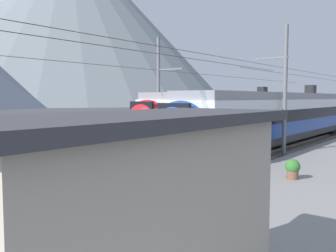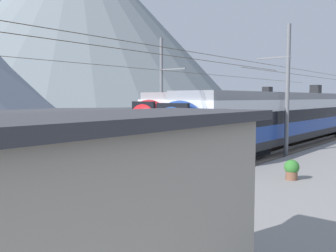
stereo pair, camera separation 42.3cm
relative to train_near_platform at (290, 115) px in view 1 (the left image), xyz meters
name	(u,v)px [view 1 (the left image)]	position (x,y,z in m)	size (l,w,h in m)	color
ground_plane	(155,196)	(-16.90, -1.18, -2.23)	(400.00, 400.00, 0.00)	#424247
platform_slab	(287,219)	(-16.90, -5.98, -2.08)	(120.00, 7.70, 0.29)	gray
track_near	(131,190)	(-16.90, 0.00, -2.16)	(120.00, 3.00, 0.28)	slate
track_far	(48,172)	(-16.90, 5.24, -2.16)	(120.00, 3.00, 0.28)	slate
train_near_platform	(290,115)	(0.00, 0.00, 0.00)	(28.94, 2.85, 4.27)	#2D2D30
train_far_track	(241,112)	(2.68, 5.24, 0.00)	(26.69, 2.96, 4.27)	#2D2D30
catenary_mast_mid	(283,89)	(-5.87, -1.63, 1.79)	(45.42, 2.06, 7.67)	slate
catenary_mast_far_side	(160,91)	(-6.38, 7.07, 1.79)	(45.42, 2.28, 7.73)	slate
platform_sign	(153,159)	(-19.12, -2.96, -0.40)	(0.70, 0.08, 2.10)	#59595B
passenger_walking	(25,221)	(-23.19, -3.27, -0.99)	(0.53, 0.22, 1.69)	#383842
handbag_beside_passenger	(79,243)	(-22.00, -3.31, -1.80)	(0.32, 0.18, 0.40)	maroon
potted_plant_platform_edge	(226,181)	(-15.95, -3.50, -1.51)	(0.62, 0.62, 0.79)	brown
potted_plant_by_shelter	(293,168)	(-12.36, -4.53, -1.50)	(0.59, 0.59, 0.80)	brown
platform_shelter	(139,222)	(-23.24, -6.17, -0.40)	(5.16, 2.19, 3.03)	#B7AD99
mountain_right_ridge	(69,19)	(104.75, 161.68, 44.66)	(174.26, 174.26, 93.78)	slate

